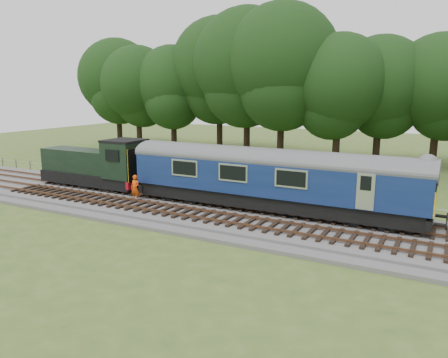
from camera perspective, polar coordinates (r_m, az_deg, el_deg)
The scene contains 9 objects.
ground at distance 26.25m, azimuth 1.87°, elevation -5.18°, with size 120.00×120.00×0.00m, color #3C5921.
ballast at distance 26.20m, azimuth 1.87°, elevation -4.82°, with size 70.00×7.00×0.35m, color #4C4C4F.
track_north at distance 27.35m, azimuth 3.17°, elevation -3.59°, with size 67.20×2.40×0.21m.
track_south at distance 24.76m, azimuth 0.23°, elevation -5.21°, with size 67.20×2.40×0.21m.
fence at distance 30.21m, azimuth 5.64°, elevation -2.98°, with size 64.00×0.12×1.00m, color #6B6054, non-canonical shape.
tree_line at distance 46.54m, azimuth 13.91°, elevation 1.91°, with size 70.00×8.00×18.00m, color black, non-canonical shape.
dmu_railcar at distance 26.30m, azimuth 6.09°, elevation 0.64°, with size 18.05×2.86×3.88m.
shunter_loco at distance 34.05m, azimuth -16.22°, elevation 1.68°, with size 8.91×2.60×3.38m.
worker at distance 29.26m, azimuth -11.53°, elevation -1.17°, with size 0.64×0.42×1.75m, color #EE4C0C.
Camera 1 is at (11.04, -22.57, 7.60)m, focal length 35.00 mm.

